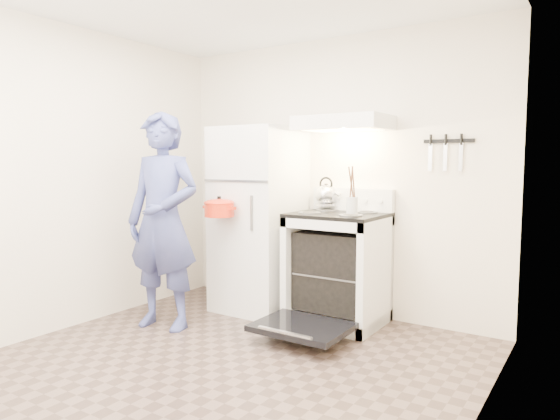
{
  "coord_description": "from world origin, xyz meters",
  "views": [
    {
      "loc": [
        2.12,
        -2.31,
        1.37
      ],
      "look_at": [
        -0.05,
        1.0,
        1.0
      ],
      "focal_mm": 32.0,
      "sensor_mm": 36.0,
      "label": 1
    }
  ],
  "objects_px": {
    "refrigerator": "(259,219)",
    "stove_body": "(338,270)",
    "tea_kettle": "(326,194)",
    "dutch_oven": "(219,210)",
    "person": "(163,221)"
  },
  "relations": [
    {
      "from": "refrigerator",
      "to": "stove_body",
      "type": "relative_size",
      "value": 1.85
    },
    {
      "from": "refrigerator",
      "to": "person",
      "type": "bearing_deg",
      "value": -112.08
    },
    {
      "from": "refrigerator",
      "to": "stove_body",
      "type": "bearing_deg",
      "value": 1.77
    },
    {
      "from": "person",
      "to": "tea_kettle",
      "type": "bearing_deg",
      "value": 38.49
    },
    {
      "from": "person",
      "to": "dutch_oven",
      "type": "bearing_deg",
      "value": 43.5
    },
    {
      "from": "refrigerator",
      "to": "person",
      "type": "distance_m",
      "value": 0.94
    },
    {
      "from": "tea_kettle",
      "to": "dutch_oven",
      "type": "relative_size",
      "value": 0.91
    },
    {
      "from": "stove_body",
      "to": "tea_kettle",
      "type": "height_order",
      "value": "tea_kettle"
    },
    {
      "from": "dutch_oven",
      "to": "refrigerator",
      "type": "bearing_deg",
      "value": 80.5
    },
    {
      "from": "refrigerator",
      "to": "stove_body",
      "type": "distance_m",
      "value": 0.9
    },
    {
      "from": "person",
      "to": "dutch_oven",
      "type": "height_order",
      "value": "person"
    },
    {
      "from": "person",
      "to": "dutch_oven",
      "type": "distance_m",
      "value": 0.49
    },
    {
      "from": "tea_kettle",
      "to": "person",
      "type": "relative_size",
      "value": 0.17
    },
    {
      "from": "refrigerator",
      "to": "tea_kettle",
      "type": "bearing_deg",
      "value": 23.13
    },
    {
      "from": "dutch_oven",
      "to": "tea_kettle",
      "type": "bearing_deg",
      "value": 47.81
    }
  ]
}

